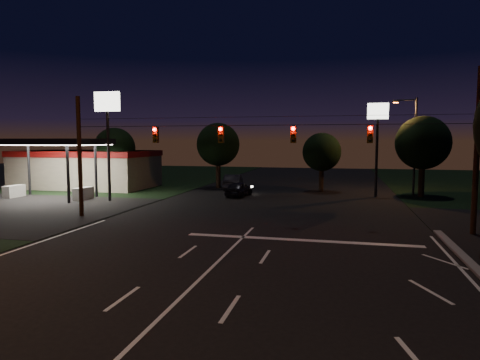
% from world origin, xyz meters
% --- Properties ---
extents(ground, '(140.00, 140.00, 0.00)m').
position_xyz_m(ground, '(0.00, 0.00, 0.00)').
color(ground, black).
rests_on(ground, ground).
extents(stop_bar, '(12.00, 0.50, 0.01)m').
position_xyz_m(stop_bar, '(3.00, 11.50, 0.01)').
color(stop_bar, silver).
rests_on(stop_bar, ground).
extents(utility_pole_right, '(0.30, 0.30, 9.00)m').
position_xyz_m(utility_pole_right, '(12.00, 15.00, 0.00)').
color(utility_pole_right, black).
rests_on(utility_pole_right, ground).
extents(utility_pole_left, '(0.28, 0.28, 8.00)m').
position_xyz_m(utility_pole_left, '(-12.00, 15.00, 0.00)').
color(utility_pole_left, black).
rests_on(utility_pole_left, ground).
extents(signal_span, '(24.00, 0.40, 1.56)m').
position_xyz_m(signal_span, '(-0.00, 14.96, 5.50)').
color(signal_span, black).
rests_on(signal_span, ground).
extents(gas_station, '(14.20, 16.10, 5.25)m').
position_xyz_m(gas_station, '(-21.86, 30.39, 2.38)').
color(gas_station, gray).
rests_on(gas_station, ground).
extents(pole_sign_left_near, '(2.20, 0.30, 9.10)m').
position_xyz_m(pole_sign_left_near, '(-14.00, 22.00, 6.98)').
color(pole_sign_left_near, black).
rests_on(pole_sign_left_near, ground).
extents(pole_sign_right, '(1.80, 0.30, 8.40)m').
position_xyz_m(pole_sign_right, '(8.00, 30.00, 6.24)').
color(pole_sign_right, black).
rests_on(pole_sign_right, ground).
extents(street_light_right_far, '(2.20, 0.35, 9.00)m').
position_xyz_m(street_light_right_far, '(11.24, 32.00, 5.24)').
color(street_light_right_far, black).
rests_on(street_light_right_far, ground).
extents(tree_far_a, '(4.20, 4.20, 6.42)m').
position_xyz_m(tree_far_a, '(-17.98, 30.12, 4.26)').
color(tree_far_a, black).
rests_on(tree_far_a, ground).
extents(tree_far_b, '(4.60, 4.60, 6.98)m').
position_xyz_m(tree_far_b, '(-7.98, 34.13, 4.61)').
color(tree_far_b, black).
rests_on(tree_far_b, ground).
extents(tree_far_c, '(3.80, 3.80, 5.86)m').
position_xyz_m(tree_far_c, '(3.02, 33.10, 3.90)').
color(tree_far_c, black).
rests_on(tree_far_c, ground).
extents(tree_far_d, '(4.80, 4.80, 7.30)m').
position_xyz_m(tree_far_d, '(12.02, 31.13, 4.83)').
color(tree_far_d, black).
rests_on(tree_far_d, ground).
extents(car_oncoming_a, '(2.02, 4.11, 1.35)m').
position_xyz_m(car_oncoming_a, '(-4.14, 27.56, 0.67)').
color(car_oncoming_a, black).
rests_on(car_oncoming_a, ground).
extents(car_oncoming_b, '(2.36, 4.98, 1.58)m').
position_xyz_m(car_oncoming_b, '(-5.98, 32.65, 0.79)').
color(car_oncoming_b, black).
rests_on(car_oncoming_b, ground).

